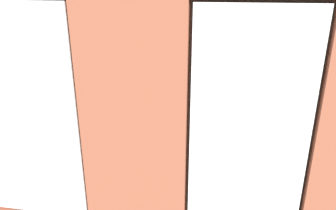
# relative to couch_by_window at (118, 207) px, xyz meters

# --- Properties ---
(ground_plane) EXTENTS (6.87, 6.53, 0.10)m
(ground_plane) POSITION_rel_couch_by_window_xyz_m (-0.43, -2.24, -0.38)
(ground_plane) COLOR brown
(brick_wall_with_windows) EXTENTS (6.27, 0.30, 3.23)m
(brick_wall_with_windows) POSITION_rel_couch_by_window_xyz_m (-0.43, 0.65, 1.26)
(brick_wall_with_windows) COLOR #9E5138
(brick_wall_with_windows) RESTS_ON ground_plane
(white_wall_right) EXTENTS (0.10, 5.53, 3.23)m
(white_wall_right) POSITION_rel_couch_by_window_xyz_m (2.66, -2.04, 1.28)
(white_wall_right) COLOR silver
(white_wall_right) RESTS_ON ground_plane
(couch_by_window) EXTENTS (1.78, 0.87, 0.80)m
(couch_by_window) POSITION_rel_couch_by_window_xyz_m (0.00, 0.00, 0.00)
(couch_by_window) COLOR black
(couch_by_window) RESTS_ON ground_plane
(couch_left) EXTENTS (0.94, 2.06, 0.80)m
(couch_left) POSITION_rel_couch_by_window_xyz_m (-2.86, -1.74, -0.00)
(couch_left) COLOR black
(couch_left) RESTS_ON ground_plane
(coffee_table) EXTENTS (1.41, 0.86, 0.44)m
(coffee_table) POSITION_rel_couch_by_window_xyz_m (0.02, -2.62, 0.06)
(coffee_table) COLOR olive
(coffee_table) RESTS_ON ground_plane
(cup_ceramic) EXTENTS (0.08, 0.08, 0.09)m
(cup_ceramic) POSITION_rel_couch_by_window_xyz_m (0.44, -2.49, 0.15)
(cup_ceramic) COLOR #4C4C51
(cup_ceramic) RESTS_ON coffee_table
(candle_jar) EXTENTS (0.08, 0.08, 0.12)m
(candle_jar) POSITION_rel_couch_by_window_xyz_m (0.02, -2.62, 0.17)
(candle_jar) COLOR #B7333D
(candle_jar) RESTS_ON coffee_table
(table_plant_small) EXTENTS (0.14, 0.14, 0.21)m
(table_plant_small) POSITION_rel_couch_by_window_xyz_m (-0.09, -2.49, 0.22)
(table_plant_small) COLOR #47423D
(table_plant_small) RESTS_ON coffee_table
(remote_black) EXTENTS (0.16, 0.15, 0.02)m
(remote_black) POSITION_rel_couch_by_window_xyz_m (-0.37, -2.77, 0.12)
(remote_black) COLOR black
(remote_black) RESTS_ON coffee_table
(remote_gray) EXTENTS (0.18, 0.11, 0.02)m
(remote_gray) POSITION_rel_couch_by_window_xyz_m (0.20, -2.73, 0.12)
(remote_gray) COLOR #59595B
(remote_gray) RESTS_ON coffee_table
(media_console) EXTENTS (1.28, 0.42, 0.59)m
(media_console) POSITION_rel_couch_by_window_xyz_m (2.36, -1.75, -0.03)
(media_console) COLOR black
(media_console) RESTS_ON ground_plane
(tv_flatscreen) EXTENTS (1.22, 0.20, 0.84)m
(tv_flatscreen) POSITION_rel_couch_by_window_xyz_m (2.36, -1.75, 0.69)
(tv_flatscreen) COLOR black
(tv_flatscreen) RESTS_ON media_console
(papasan_chair) EXTENTS (1.06, 1.06, 0.68)m
(papasan_chair) POSITION_rel_couch_by_window_xyz_m (0.13, -4.31, 0.11)
(papasan_chair) COLOR olive
(papasan_chair) RESTS_ON ground_plane
(potted_plant_foreground_right) EXTENTS (0.74, 0.74, 1.11)m
(potted_plant_foreground_right) POSITION_rel_couch_by_window_xyz_m (2.06, -4.45, 0.40)
(potted_plant_foreground_right) COLOR gray
(potted_plant_foreground_right) RESTS_ON ground_plane
(potted_plant_corner_near_left) EXTENTS (0.90, 1.05, 1.11)m
(potted_plant_corner_near_left) POSITION_rel_couch_by_window_xyz_m (-3.02, -4.50, 0.32)
(potted_plant_corner_near_left) COLOR #47423D
(potted_plant_corner_near_left) RESTS_ON ground_plane
(potted_plant_by_left_couch) EXTENTS (0.36, 0.36, 0.70)m
(potted_plant_by_left_couch) POSITION_rel_couch_by_window_xyz_m (-2.46, -3.21, 0.15)
(potted_plant_by_left_couch) COLOR #47423D
(potted_plant_by_left_couch) RESTS_ON ground_plane
(potted_plant_mid_room_small) EXTENTS (0.24, 0.24, 0.40)m
(potted_plant_mid_room_small) POSITION_rel_couch_by_window_xyz_m (-1.18, -3.31, -0.07)
(potted_plant_mid_room_small) COLOR #9E5638
(potted_plant_mid_room_small) RESTS_ON ground_plane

